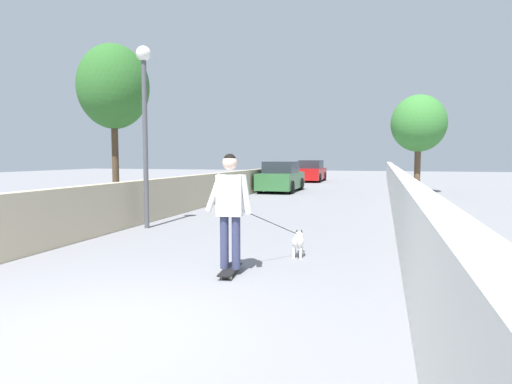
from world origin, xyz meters
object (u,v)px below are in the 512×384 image
Objects in this scene: car_near at (281,178)px; tree_left_mid at (113,88)px; car_far at (311,172)px; tree_right_near at (419,124)px; skateboard at (230,270)px; dog at (298,241)px; lamp_post at (145,105)px; person_skateboarder at (230,202)px.

tree_left_mid is at bearing 167.32° from car_near.
car_far is at bearing 0.00° from car_near.
tree_left_mid is at bearing 141.84° from tree_right_near.
car_far is at bearing -6.77° from tree_left_mid.
car_far reaches higher than skateboard.
car_near is at bearing 14.19° from dog.
tree_right_near is at bearing -29.18° from lamp_post.
tree_right_near is at bearing -83.77° from car_near.
tree_right_near is at bearing -13.00° from person_skateboarder.
person_skateboarder is at bearing -135.03° from lamp_post.
lamp_post is at bearing 177.18° from car_near.
dog is at bearing -171.44° from car_far.
tree_left_mid is 6.08× the size of skateboard.
person_skateboarder is at bearing 152.45° from dog.
person_skateboarder reaches higher than car_near.
tree_right_near is 14.63m from tree_left_mid.
lamp_post reaches higher than car_far.
skateboard is at bearing 167.00° from tree_right_near.
tree_left_mid reaches higher than car_far.
skateboard is at bearing -173.60° from car_far.
person_skateboarder is 0.42× the size of car_near.
dog is (-14.91, 3.02, -3.09)m from tree_right_near.
tree_left_mid reaches higher than skateboard.
skateboard is (-16.35, 3.78, -3.29)m from tree_right_near.
dog is 0.43× the size of car_near.
person_skateboarder is 0.40× the size of car_far.
person_skateboarder is at bearing 167.00° from tree_right_near.
tree_left_mid is at bearing 60.44° from dog.
person_skateboarder is (-0.00, 0.00, 1.03)m from skateboard.
lamp_post reaches higher than person_skateboarder.
tree_right_near is 14.80m from lamp_post.
skateboard is 0.46× the size of dog.
lamp_post reaches higher than dog.
dog is (1.44, -0.75, -0.82)m from person_skateboarder.
dog is at bearing -27.55° from skateboard.
skateboard is at bearing 152.45° from dog.
tree_left_mid is 2.42m from lamp_post.
dog reaches higher than skateboard.
car_far is (25.29, 2.84, -0.38)m from person_skateboarder.
car_near reaches higher than skateboard.
lamp_post is 1.08× the size of car_near.
skateboard is 1.64m from dog.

